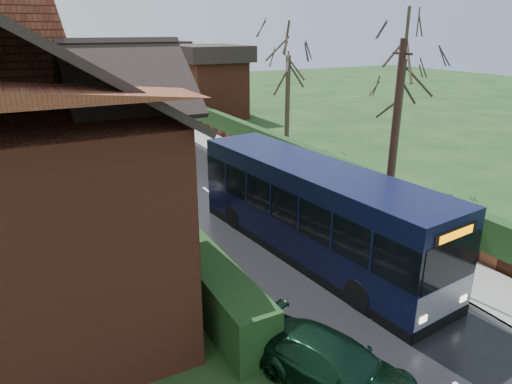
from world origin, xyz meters
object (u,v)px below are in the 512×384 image
bus_stop_sign (463,240)px  telegraph_pole (394,139)px  bus (313,211)px  car_green (334,366)px  brick_house (3,153)px  car_silver (155,188)px

bus_stop_sign → telegraph_pole: size_ratio=0.38×
bus → bus_stop_sign: size_ratio=3.97×
bus → bus_stop_sign: (2.40, -4.48, 0.21)m
bus → car_green: bus is taller
brick_house → bus_stop_sign: size_ratio=5.05×
car_silver → bus_stop_sign: size_ratio=1.53×
brick_house → car_silver: brick_house is taller
car_green → bus_stop_sign: bus_stop_sign is taller
brick_house → car_silver: bearing=39.6°
car_silver → telegraph_pole: telegraph_pole is taller
telegraph_pole → brick_house: bearing=171.6°
brick_house → car_silver: size_ratio=3.30×
car_green → bus_stop_sign: (5.81, 1.40, 1.29)m
car_green → telegraph_pole: telegraph_pole is taller
brick_house → bus: size_ratio=1.27×
brick_house → car_silver: (5.93, 4.91, -3.62)m
car_green → bus: bearing=37.7°
car_green → bus_stop_sign: 6.12m
car_green → telegraph_pole: size_ratio=0.56×
car_silver → telegraph_pole: 11.16m
bus → bus_stop_sign: bearing=-67.5°
bus_stop_sign → car_green: bearing=-177.8°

